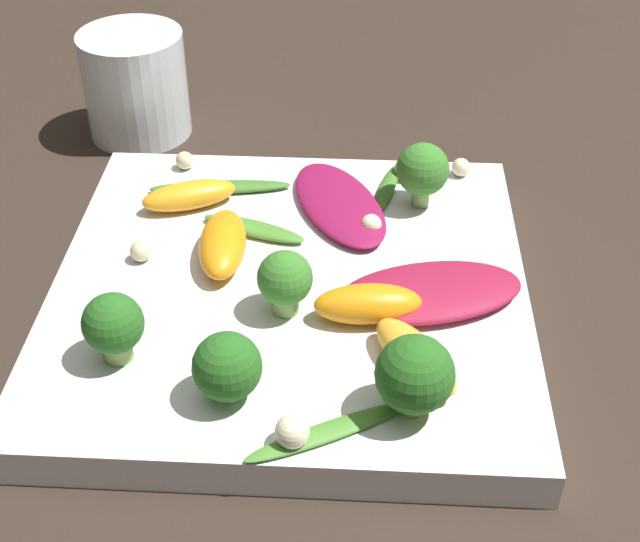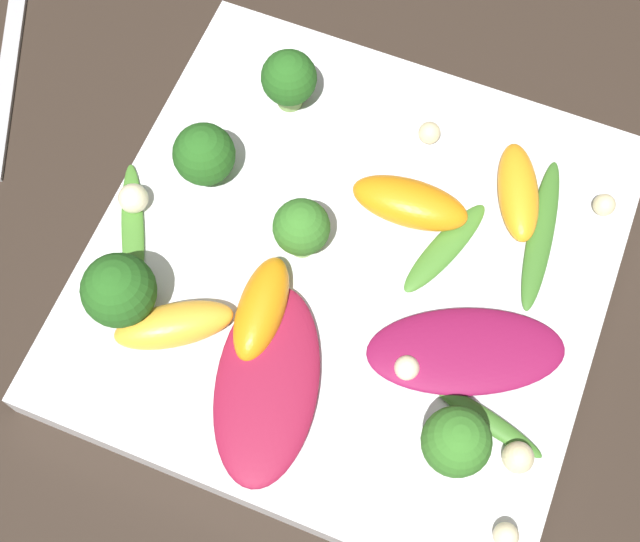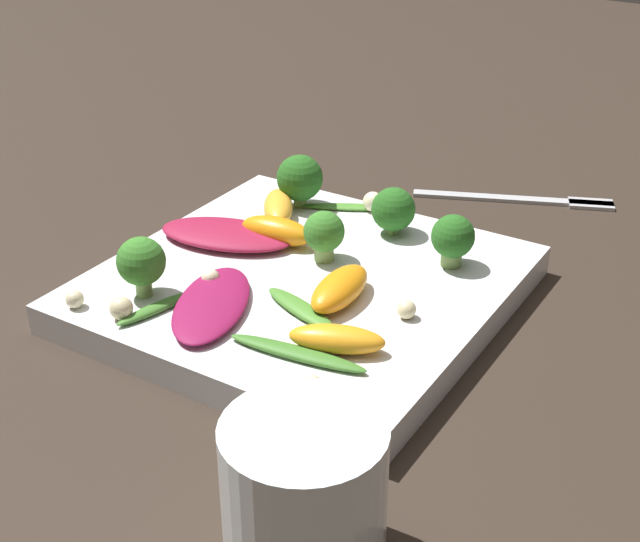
# 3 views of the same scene
# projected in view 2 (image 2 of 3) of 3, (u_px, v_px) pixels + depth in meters

# --- Properties ---
(ground_plane) EXTENTS (2.40, 2.40, 0.00)m
(ground_plane) POSITION_uv_depth(u_px,v_px,m) (348.00, 279.00, 0.52)
(ground_plane) COLOR #2D231C
(plate) EXTENTS (0.28, 0.28, 0.02)m
(plate) POSITION_uv_depth(u_px,v_px,m) (348.00, 271.00, 0.50)
(plate) COLOR white
(plate) RESTS_ON ground_plane
(fork) EXTENTS (0.18, 0.09, 0.01)m
(fork) POSITION_uv_depth(u_px,v_px,m) (13.00, 27.00, 0.58)
(fork) COLOR #B2B2B7
(fork) RESTS_ON ground_plane
(radicchio_leaf_0) EXTENTS (0.12, 0.08, 0.01)m
(radicchio_leaf_0) POSITION_uv_depth(u_px,v_px,m) (267.00, 383.00, 0.46)
(radicchio_leaf_0) COLOR maroon
(radicchio_leaf_0) RESTS_ON plate
(radicchio_leaf_1) EXTENTS (0.09, 0.12, 0.01)m
(radicchio_leaf_1) POSITION_uv_depth(u_px,v_px,m) (466.00, 351.00, 0.47)
(radicchio_leaf_1) COLOR maroon
(radicchio_leaf_1) RESTS_ON plate
(orange_segment_0) EXTENTS (0.06, 0.07, 0.02)m
(orange_segment_0) POSITION_uv_depth(u_px,v_px,m) (174.00, 325.00, 0.47)
(orange_segment_0) COLOR #FCAD33
(orange_segment_0) RESTS_ON plate
(orange_segment_1) EXTENTS (0.03, 0.07, 0.02)m
(orange_segment_1) POSITION_uv_depth(u_px,v_px,m) (410.00, 203.00, 0.50)
(orange_segment_1) COLOR orange
(orange_segment_1) RESTS_ON plate
(orange_segment_2) EXTENTS (0.07, 0.04, 0.02)m
(orange_segment_2) POSITION_uv_depth(u_px,v_px,m) (518.00, 192.00, 0.50)
(orange_segment_2) COLOR orange
(orange_segment_2) RESTS_ON plate
(orange_segment_3) EXTENTS (0.06, 0.03, 0.02)m
(orange_segment_3) POSITION_uv_depth(u_px,v_px,m) (261.00, 308.00, 0.47)
(orange_segment_3) COLOR orange
(orange_segment_3) RESTS_ON plate
(broccoli_floret_0) EXTENTS (0.04, 0.04, 0.05)m
(broccoli_floret_0) POSITION_uv_depth(u_px,v_px,m) (119.00, 291.00, 0.46)
(broccoli_floret_0) COLOR #7A9E51
(broccoli_floret_0) RESTS_ON plate
(broccoli_floret_1) EXTENTS (0.04, 0.04, 0.04)m
(broccoli_floret_1) POSITION_uv_depth(u_px,v_px,m) (204.00, 155.00, 0.50)
(broccoli_floret_1) COLOR #7A9E51
(broccoli_floret_1) RESTS_ON plate
(broccoli_floret_2) EXTENTS (0.03, 0.03, 0.04)m
(broccoli_floret_2) POSITION_uv_depth(u_px,v_px,m) (456.00, 442.00, 0.43)
(broccoli_floret_2) COLOR #84AD5B
(broccoli_floret_2) RESTS_ON plate
(broccoli_floret_3) EXTENTS (0.03, 0.03, 0.04)m
(broccoli_floret_3) POSITION_uv_depth(u_px,v_px,m) (299.00, 235.00, 0.48)
(broccoli_floret_3) COLOR #84AD5B
(broccoli_floret_3) RESTS_ON plate
(broccoli_floret_4) EXTENTS (0.03, 0.03, 0.04)m
(broccoli_floret_4) POSITION_uv_depth(u_px,v_px,m) (289.00, 79.00, 0.51)
(broccoli_floret_4) COLOR #7A9E51
(broccoli_floret_4) RESTS_ON plate
(arugula_sprig_0) EXTENTS (0.07, 0.04, 0.01)m
(arugula_sprig_0) POSITION_uv_depth(u_px,v_px,m) (445.00, 248.00, 0.49)
(arugula_sprig_0) COLOR #47842D
(arugula_sprig_0) RESTS_ON plate
(arugula_sprig_1) EXTENTS (0.03, 0.07, 0.01)m
(arugula_sprig_1) POSITION_uv_depth(u_px,v_px,m) (487.00, 420.00, 0.46)
(arugula_sprig_1) COLOR #3D7528
(arugula_sprig_1) RESTS_ON plate
(arugula_sprig_2) EXTENTS (0.08, 0.05, 0.00)m
(arugula_sprig_2) POSITION_uv_depth(u_px,v_px,m) (133.00, 232.00, 0.50)
(arugula_sprig_2) COLOR #47842D
(arugula_sprig_2) RESTS_ON plate
(arugula_sprig_3) EXTENTS (0.10, 0.02, 0.01)m
(arugula_sprig_3) POSITION_uv_depth(u_px,v_px,m) (541.00, 234.00, 0.50)
(arugula_sprig_3) COLOR #3D7528
(arugula_sprig_3) RESTS_ON plate
(macadamia_nut_0) EXTENTS (0.02, 0.02, 0.02)m
(macadamia_nut_0) POSITION_uv_depth(u_px,v_px,m) (133.00, 198.00, 0.50)
(macadamia_nut_0) COLOR beige
(macadamia_nut_0) RESTS_ON plate
(macadamia_nut_1) EXTENTS (0.01, 0.01, 0.01)m
(macadamia_nut_1) POSITION_uv_depth(u_px,v_px,m) (429.00, 133.00, 0.52)
(macadamia_nut_1) COLOR beige
(macadamia_nut_1) RESTS_ON plate
(macadamia_nut_2) EXTENTS (0.01, 0.01, 0.01)m
(macadamia_nut_2) POSITION_uv_depth(u_px,v_px,m) (407.00, 368.00, 0.46)
(macadamia_nut_2) COLOR beige
(macadamia_nut_2) RESTS_ON plate
(macadamia_nut_3) EXTENTS (0.01, 0.01, 0.01)m
(macadamia_nut_3) POSITION_uv_depth(u_px,v_px,m) (604.00, 205.00, 0.50)
(macadamia_nut_3) COLOR beige
(macadamia_nut_3) RESTS_ON plate
(macadamia_nut_4) EXTENTS (0.01, 0.01, 0.01)m
(macadamia_nut_4) POSITION_uv_depth(u_px,v_px,m) (506.00, 536.00, 0.43)
(macadamia_nut_4) COLOR beige
(macadamia_nut_4) RESTS_ON plate
(macadamia_nut_5) EXTENTS (0.02, 0.02, 0.02)m
(macadamia_nut_5) POSITION_uv_depth(u_px,v_px,m) (518.00, 457.00, 0.44)
(macadamia_nut_5) COLOR beige
(macadamia_nut_5) RESTS_ON plate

